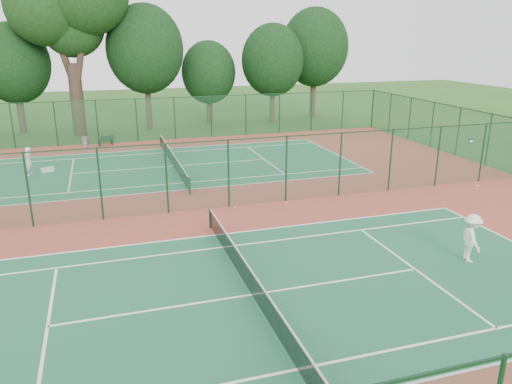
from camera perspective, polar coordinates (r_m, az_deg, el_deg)
ground at (r=25.16m, az=-6.49°, el=-2.02°), size 120.00×120.00×0.00m
red_pad at (r=25.16m, az=-6.49°, el=-2.01°), size 40.00×36.00×0.01m
court_near at (r=17.14m, az=-0.54°, el=-11.67°), size 23.77×10.97×0.01m
court_far at (r=33.67m, az=-9.46°, el=2.93°), size 23.77×10.97×0.01m
fence_north at (r=42.07m, az=-11.37°, el=8.17°), size 40.00×0.09×3.50m
fence_divider at (r=24.63m, az=-6.63°, el=1.84°), size 40.00×0.09×3.50m
tennis_net_near at (r=16.89m, az=-0.55°, el=-10.11°), size 0.10×12.90×0.97m
tennis_net_far at (r=33.54m, az=-9.51°, el=3.81°), size 0.10×12.90×0.97m
player_near at (r=20.81m, az=23.40°, el=-4.85°), size 1.00×1.37×1.90m
player_far at (r=33.89m, az=-24.58°, el=3.21°), size 0.61×0.75×1.77m
trash_bin at (r=41.33m, az=-18.97°, el=5.47°), size 0.57×0.57×0.77m
bench at (r=41.20m, az=-16.77°, el=5.68°), size 1.33×0.85×0.79m
kit_bag at (r=34.46m, az=-22.72°, el=2.37°), size 0.82×0.58×0.29m
stray_ball_a at (r=25.97m, az=3.55°, el=-1.21°), size 0.07×0.07×0.07m
stray_ball_b at (r=25.81m, az=3.29°, el=-1.32°), size 0.07×0.07×0.07m
stray_ball_c at (r=25.16m, az=-2.42°, el=-1.80°), size 0.08×0.08×0.08m
big_tree at (r=45.74m, az=-20.65°, el=19.41°), size 9.83×7.19×15.09m
evergreen_row at (r=48.55m, az=-11.50°, el=7.28°), size 39.00×5.00×12.00m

